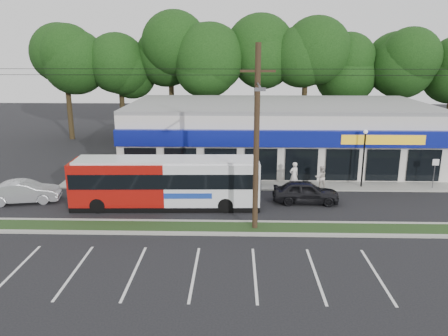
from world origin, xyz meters
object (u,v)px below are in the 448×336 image
object	(u,v)px
lamp_post	(364,152)
car_silver	(25,192)
car_dark	(306,192)
sign_post	(435,168)
metrobus	(166,181)
pedestrian_a	(294,175)
pedestrian_b	(321,177)
utility_pole	(253,134)

from	to	relation	value
lamp_post	car_silver	bearing A→B (deg)	-170.65
car_dark	car_silver	bearing A→B (deg)	93.79
sign_post	car_dark	bearing A→B (deg)	-162.10
metrobus	pedestrian_a	world-z (taller)	metrobus
car_silver	pedestrian_a	distance (m)	18.21
metrobus	pedestrian_b	size ratio (longest dim) A/B	6.94
utility_pole	pedestrian_b	xyz separation A→B (m)	(5.18, 7.57, -4.57)
sign_post	metrobus	world-z (taller)	metrobus
car_dark	car_silver	world-z (taller)	car_dark
pedestrian_b	utility_pole	bearing A→B (deg)	47.69
metrobus	pedestrian_a	size ratio (longest dim) A/B	6.02
car_dark	pedestrian_a	distance (m)	3.01
utility_pole	lamp_post	size ratio (longest dim) A/B	11.76
utility_pole	pedestrian_a	world-z (taller)	utility_pole
metrobus	pedestrian_a	xyz separation A→B (m)	(8.52, 3.98, -0.69)
car_dark	pedestrian_b	distance (m)	3.37
sign_post	pedestrian_a	distance (m)	9.93
sign_post	car_dark	xyz separation A→B (m)	(-9.52, -3.07, -0.83)
metrobus	car_dark	bearing A→B (deg)	4.53
utility_pole	car_silver	xyz separation A→B (m)	(-14.63, 4.12, -4.69)
metrobus	car_silver	size ratio (longest dim) A/B	2.69
metrobus	pedestrian_a	distance (m)	9.43
pedestrian_a	lamp_post	bearing A→B (deg)	156.77
car_silver	pedestrian_b	xyz separation A→B (m)	(19.81, 3.45, 0.13)
pedestrian_a	pedestrian_b	distance (m)	1.93
utility_pole	lamp_post	bearing A→B (deg)	43.95
lamp_post	pedestrian_b	world-z (taller)	lamp_post
utility_pole	car_dark	size ratio (longest dim) A/B	11.74
car_silver	lamp_post	bearing A→B (deg)	-92.27
metrobus	pedestrian_b	world-z (taller)	metrobus
car_dark	pedestrian_b	bearing A→B (deg)	-24.62
car_dark	pedestrian_b	world-z (taller)	pedestrian_b
utility_pole	car_dark	world-z (taller)	utility_pole
lamp_post	pedestrian_b	distance (m)	3.52
lamp_post	sign_post	distance (m)	5.13
pedestrian_a	pedestrian_b	world-z (taller)	pedestrian_a
sign_post	pedestrian_b	bearing A→B (deg)	-179.46
sign_post	metrobus	distance (m)	18.89
utility_pole	sign_post	distance (m)	15.71
sign_post	pedestrian_a	xyz separation A→B (m)	(-9.92, -0.10, -0.58)
metrobus	lamp_post	bearing A→B (deg)	15.87
sign_post	pedestrian_a	size ratio (longest dim) A/B	1.14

